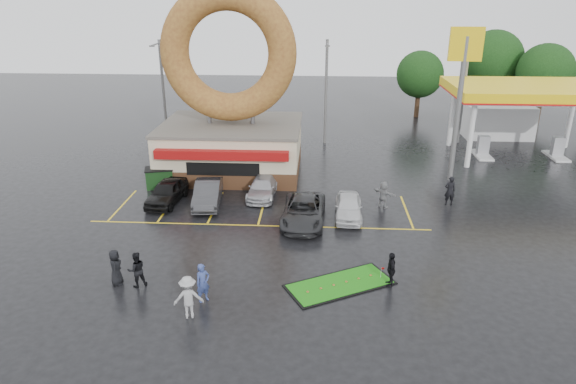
# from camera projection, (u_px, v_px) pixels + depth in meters

# --- Properties ---
(ground) EXTENTS (120.00, 120.00, 0.00)m
(ground) POSITION_uv_depth(u_px,v_px,m) (250.00, 253.00, 26.77)
(ground) COLOR black
(ground) RESTS_ON ground
(donut_shop) EXTENTS (10.20, 8.70, 13.50)m
(donut_shop) POSITION_uv_depth(u_px,v_px,m) (231.00, 113.00, 37.35)
(donut_shop) COLOR #472B19
(donut_shop) RESTS_ON ground
(gas_station) EXTENTS (12.30, 13.65, 5.90)m
(gas_station) POSITION_uv_depth(u_px,v_px,m) (513.00, 105.00, 43.75)
(gas_station) COLOR silver
(gas_station) RESTS_ON ground
(shell_sign) EXTENTS (2.20, 0.36, 10.60)m
(shell_sign) POSITION_uv_depth(u_px,v_px,m) (462.00, 77.00, 34.49)
(shell_sign) COLOR slate
(shell_sign) RESTS_ON ground
(streetlight_left) EXTENTS (0.40, 2.21, 9.00)m
(streetlight_left) POSITION_uv_depth(u_px,v_px,m) (163.00, 90.00, 44.08)
(streetlight_left) COLOR slate
(streetlight_left) RESTS_ON ground
(streetlight_mid) EXTENTS (0.40, 2.21, 9.00)m
(streetlight_mid) POSITION_uv_depth(u_px,v_px,m) (326.00, 90.00, 44.23)
(streetlight_mid) COLOR slate
(streetlight_mid) RESTS_ON ground
(streetlight_right) EXTENTS (0.40, 2.21, 9.00)m
(streetlight_right) POSITION_uv_depth(u_px,v_px,m) (464.00, 89.00, 44.49)
(streetlight_right) COLOR slate
(streetlight_right) RESTS_ON ground
(tree_far_a) EXTENTS (5.60, 5.60, 8.00)m
(tree_far_a) POSITION_uv_depth(u_px,v_px,m) (545.00, 72.00, 51.29)
(tree_far_a) COLOR #332114
(tree_far_a) RESTS_ON ground
(tree_far_c) EXTENTS (6.30, 6.30, 9.00)m
(tree_far_c) POSITION_uv_depth(u_px,v_px,m) (493.00, 60.00, 54.99)
(tree_far_c) COLOR #332114
(tree_far_c) RESTS_ON ground
(tree_far_d) EXTENTS (4.90, 4.90, 7.00)m
(tree_far_d) POSITION_uv_depth(u_px,v_px,m) (420.00, 74.00, 54.06)
(tree_far_d) COLOR #332114
(tree_far_d) RESTS_ON ground
(car_black) EXTENTS (2.19, 4.48, 1.47)m
(car_black) POSITION_uv_depth(u_px,v_px,m) (167.00, 192.00, 32.89)
(car_black) COLOR black
(car_black) RESTS_ON ground
(car_dgrey) EXTENTS (2.02, 4.67, 1.49)m
(car_dgrey) POSITION_uv_depth(u_px,v_px,m) (208.00, 193.00, 32.64)
(car_dgrey) COLOR #323235
(car_dgrey) RESTS_ON ground
(car_silver) EXTENTS (1.93, 4.34, 1.24)m
(car_silver) POSITION_uv_depth(u_px,v_px,m) (263.00, 187.00, 33.98)
(car_silver) COLOR #ADADB2
(car_silver) RESTS_ON ground
(car_grey) EXTENTS (2.65, 5.35, 1.46)m
(car_grey) POSITION_uv_depth(u_px,v_px,m) (303.00, 211.00, 30.08)
(car_grey) COLOR #29292B
(car_grey) RESTS_ON ground
(car_white) EXTENTS (1.76, 4.04, 1.36)m
(car_white) POSITION_uv_depth(u_px,v_px,m) (348.00, 207.00, 30.79)
(car_white) COLOR silver
(car_white) RESTS_ON ground
(person_blue) EXTENTS (0.77, 0.76, 1.80)m
(person_blue) POSITION_uv_depth(u_px,v_px,m) (203.00, 283.00, 22.38)
(person_blue) COLOR navy
(person_blue) RESTS_ON ground
(person_blackjkt) EXTENTS (1.05, 0.99, 1.72)m
(person_blackjkt) POSITION_uv_depth(u_px,v_px,m) (137.00, 270.00, 23.50)
(person_blackjkt) COLOR black
(person_blackjkt) RESTS_ON ground
(person_hoodie) EXTENTS (1.36, 0.97, 1.91)m
(person_hoodie) POSITION_uv_depth(u_px,v_px,m) (188.00, 297.00, 21.22)
(person_hoodie) COLOR #98989B
(person_hoodie) RESTS_ON ground
(person_bystander) EXTENTS (0.72, 0.94, 1.73)m
(person_bystander) POSITION_uv_depth(u_px,v_px,m) (116.00, 267.00, 23.70)
(person_bystander) COLOR black
(person_bystander) RESTS_ON ground
(person_cameraman) EXTENTS (0.47, 1.02, 1.69)m
(person_cameraman) POSITION_uv_depth(u_px,v_px,m) (391.00, 269.00, 23.57)
(person_cameraman) COLOR black
(person_cameraman) RESTS_ON ground
(person_walker_near) EXTENTS (1.54, 1.44, 1.73)m
(person_walker_near) POSITION_uv_depth(u_px,v_px,m) (383.00, 194.00, 32.17)
(person_walker_near) COLOR gray
(person_walker_near) RESTS_ON ground
(person_walker_far) EXTENTS (0.73, 0.50, 1.91)m
(person_walker_far) POSITION_uv_depth(u_px,v_px,m) (450.00, 191.00, 32.50)
(person_walker_far) COLOR black
(person_walker_far) RESTS_ON ground
(dumpster) EXTENTS (2.05, 1.62, 1.30)m
(dumpster) POSITION_uv_depth(u_px,v_px,m) (160.00, 178.00, 35.56)
(dumpster) COLOR #173B16
(dumpster) RESTS_ON ground
(putting_green) EXTENTS (5.39, 4.27, 0.62)m
(putting_green) POSITION_uv_depth(u_px,v_px,m) (340.00, 284.00, 23.87)
(putting_green) COLOR black
(putting_green) RESTS_ON ground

